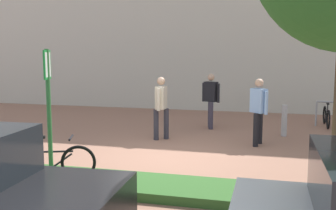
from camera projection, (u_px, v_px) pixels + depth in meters
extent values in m
plane|color=#936651|center=(170.00, 157.00, 9.15)|extent=(60.00, 60.00, 0.00)
cube|color=#336028|center=(96.00, 182.00, 7.11)|extent=(7.00, 1.10, 0.16)
cylinder|color=#2D7238|center=(49.00, 117.00, 7.18)|extent=(0.08, 0.08, 2.45)
cube|color=#198C33|center=(47.00, 65.00, 7.05)|extent=(0.12, 0.36, 0.52)
cube|color=white|center=(47.00, 65.00, 7.05)|extent=(0.11, 0.30, 0.44)
torus|color=black|center=(23.00, 164.00, 7.36)|extent=(0.64, 0.28, 0.66)
torus|color=black|center=(78.00, 162.00, 7.46)|extent=(0.64, 0.28, 0.66)
cylinder|color=black|center=(50.00, 152.00, 7.38)|extent=(0.80, 0.32, 0.04)
cylinder|color=black|center=(56.00, 165.00, 7.43)|extent=(0.58, 0.24, 0.44)
cylinder|color=black|center=(40.00, 146.00, 7.35)|extent=(0.04, 0.04, 0.28)
cube|color=black|center=(39.00, 137.00, 7.33)|extent=(0.22, 0.14, 0.05)
cylinder|color=black|center=(71.00, 138.00, 7.38)|extent=(0.18, 0.41, 0.04)
cylinder|color=#99999E|center=(316.00, 114.00, 12.88)|extent=(0.06, 0.06, 0.80)
torus|color=black|center=(328.00, 120.00, 12.35)|extent=(0.06, 0.61, 0.61)
torus|color=black|center=(325.00, 115.00, 13.25)|extent=(0.06, 0.61, 0.61)
cylinder|color=black|center=(327.00, 111.00, 12.77)|extent=(0.04, 0.77, 0.03)
cylinder|color=black|center=(326.00, 118.00, 12.89)|extent=(0.04, 0.56, 0.40)
cylinder|color=black|center=(328.00, 108.00, 12.60)|extent=(0.03, 0.03, 0.26)
cube|color=black|center=(328.00, 104.00, 12.58)|extent=(0.08, 0.18, 0.05)
cylinder|color=black|center=(326.00, 102.00, 13.08)|extent=(0.39, 0.04, 0.04)
cylinder|color=#ADADB2|center=(284.00, 121.00, 11.30)|extent=(0.16, 0.16, 0.90)
cylinder|color=black|center=(256.00, 130.00, 10.06)|extent=(0.14, 0.14, 0.85)
cylinder|color=black|center=(260.00, 128.00, 10.38)|extent=(0.14, 0.14, 0.85)
cube|color=#8CB2E5|center=(259.00, 101.00, 10.12)|extent=(0.46, 0.45, 0.62)
cylinder|color=#8CB2E5|center=(266.00, 103.00, 9.91)|extent=(0.09, 0.09, 0.59)
cylinder|color=#8CB2E5|center=(252.00, 101.00, 10.35)|extent=(0.09, 0.09, 0.59)
sphere|color=tan|center=(259.00, 83.00, 10.06)|extent=(0.22, 0.22, 0.22)
cylinder|color=#2D2D38|center=(166.00, 124.00, 10.94)|extent=(0.14, 0.14, 0.85)
cylinder|color=#2D2D38|center=(156.00, 125.00, 10.83)|extent=(0.14, 0.14, 0.85)
cube|color=beige|center=(161.00, 98.00, 10.79)|extent=(0.24, 0.40, 0.62)
cylinder|color=beige|center=(164.00, 98.00, 11.04)|extent=(0.09, 0.09, 0.59)
cylinder|color=beige|center=(158.00, 100.00, 10.54)|extent=(0.09, 0.09, 0.59)
sphere|color=tan|center=(161.00, 81.00, 10.73)|extent=(0.22, 0.22, 0.22)
cylinder|color=#383342|center=(210.00, 114.00, 12.66)|extent=(0.14, 0.14, 0.85)
cylinder|color=#383342|center=(211.00, 116.00, 12.33)|extent=(0.14, 0.14, 0.85)
cube|color=black|center=(211.00, 92.00, 12.40)|extent=(0.46, 0.37, 0.62)
cylinder|color=black|center=(204.00, 92.00, 12.55)|extent=(0.09, 0.09, 0.59)
cylinder|color=black|center=(218.00, 93.00, 12.25)|extent=(0.09, 0.09, 0.59)
sphere|color=tan|center=(211.00, 77.00, 12.34)|extent=(0.22, 0.22, 0.22)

